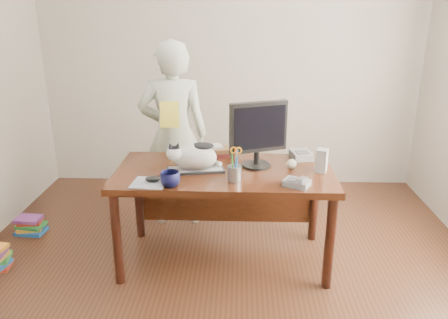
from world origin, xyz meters
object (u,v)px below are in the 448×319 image
(desk, at_px, (225,184))
(cat, at_px, (193,156))
(pen_cup, at_px, (234,171))
(person, at_px, (174,135))
(phone, at_px, (297,182))
(keyboard, at_px, (195,170))
(monitor, at_px, (258,131))
(speaker, at_px, (322,161))
(mouse, at_px, (153,179))
(baseball, at_px, (292,164))
(calculator, at_px, (301,155))
(book_pile_b, at_px, (30,225))
(book_stack, at_px, (215,151))
(coffee_mug, at_px, (170,179))

(desk, relative_size, cat, 3.94)
(pen_cup, bearing_deg, person, 122.65)
(cat, distance_m, phone, 0.77)
(keyboard, xyz_separation_m, person, (-0.26, 0.68, 0.06))
(monitor, bearing_deg, desk, 157.65)
(speaker, distance_m, person, 1.34)
(desk, height_order, mouse, mouse)
(mouse, bearing_deg, desk, 39.54)
(pen_cup, bearing_deg, speaker, 17.33)
(monitor, height_order, mouse, monitor)
(person, bearing_deg, keyboard, 103.78)
(baseball, distance_m, calculator, 0.26)
(pen_cup, bearing_deg, desk, 105.27)
(desk, relative_size, speaker, 9.26)
(phone, xyz_separation_m, person, (-0.97, 0.93, 0.05))
(desk, distance_m, pen_cup, 0.36)
(phone, height_order, book_pile_b, phone)
(mouse, bearing_deg, book_stack, 60.69)
(baseball, relative_size, book_stack, 0.27)
(keyboard, bearing_deg, book_pile_b, 155.18)
(book_stack, bearing_deg, mouse, -138.14)
(phone, bearing_deg, mouse, -155.21)
(baseball, height_order, book_pile_b, baseball)
(cat, relative_size, calculator, 1.83)
(book_stack, bearing_deg, keyboard, -122.69)
(desk, xyz_separation_m, mouse, (-0.48, -0.33, 0.17))
(speaker, xyz_separation_m, book_stack, (-0.80, 0.33, -0.05))
(keyboard, relative_size, mouse, 3.96)
(person, bearing_deg, calculator, 154.73)
(mouse, bearing_deg, phone, 3.20)
(mouse, relative_size, book_stack, 0.41)
(pen_cup, height_order, calculator, pen_cup)
(speaker, distance_m, baseball, 0.22)
(calculator, relative_size, book_pile_b, 0.86)
(mouse, height_order, person, person)
(phone, bearing_deg, cat, -172.09)
(keyboard, distance_m, cat, 0.11)
(mouse, bearing_deg, monitor, 29.26)
(keyboard, xyz_separation_m, book_stack, (0.12, 0.36, 0.03))
(cat, bearing_deg, phone, -29.04)
(keyboard, xyz_separation_m, speaker, (0.92, 0.03, 0.07))
(mouse, height_order, book_stack, book_stack)
(cat, distance_m, baseball, 0.73)
(baseball, xyz_separation_m, book_pile_b, (-2.22, 0.30, -0.71))
(desk, height_order, speaker, speaker)
(coffee_mug, relative_size, phone, 0.66)
(monitor, bearing_deg, keyboard, 172.01)
(speaker, xyz_separation_m, book_pile_b, (-2.43, 0.36, -0.76))
(mouse, bearing_deg, speaker, 16.53)
(coffee_mug, bearing_deg, mouse, 151.15)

